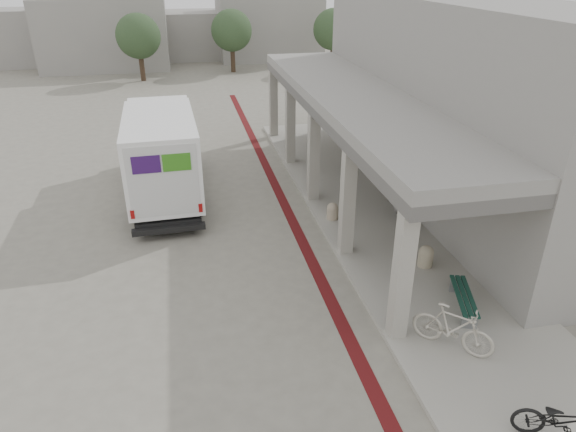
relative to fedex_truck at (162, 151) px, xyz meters
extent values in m
plane|color=slate|center=(3.27, -6.25, -1.75)|extent=(120.00, 120.00, 0.00)
cube|color=#511011|center=(4.27, -4.25, -1.74)|extent=(0.35, 40.00, 0.01)
cube|color=#9C988C|center=(7.27, -6.25, -1.69)|extent=(4.40, 28.00, 0.12)
cube|color=gray|center=(10.62, -1.75, 1.75)|extent=(4.30, 17.00, 7.00)
cube|color=#5A5854|center=(6.87, -1.75, 1.75)|extent=(3.40, 16.90, 0.35)
cube|color=gray|center=(6.87, -1.75, 2.10)|extent=(3.40, 16.90, 0.35)
cube|color=gray|center=(-4.73, 27.75, 1.00)|extent=(10.00, 6.00, 5.50)
cube|color=gray|center=(2.27, 31.75, 0.25)|extent=(8.00, 6.00, 4.00)
cube|color=gray|center=(9.27, 29.75, 1.50)|extent=(9.00, 6.00, 6.50)
cube|color=gray|center=(-10.73, 30.75, 0.50)|extent=(7.00, 5.00, 4.50)
cylinder|color=#38281C|center=(-1.73, 21.75, -0.55)|extent=(0.36, 0.36, 2.40)
sphere|color=#294226|center=(-1.73, 21.75, 1.45)|extent=(3.20, 3.20, 3.20)
cylinder|color=#38281C|center=(5.27, 23.75, -0.55)|extent=(0.36, 0.36, 2.40)
sphere|color=#294226|center=(5.27, 23.75, 1.45)|extent=(3.20, 3.20, 3.20)
cylinder|color=#38281C|center=(13.27, 22.75, -0.55)|extent=(0.36, 0.36, 2.40)
sphere|color=#294226|center=(13.27, 22.75, 1.45)|extent=(3.20, 3.20, 3.20)
cube|color=black|center=(0.00, -0.04, -1.34)|extent=(2.32, 7.12, 0.30)
cube|color=white|center=(0.03, -0.94, 0.22)|extent=(2.57, 5.31, 2.62)
cube|color=white|center=(-0.07, 2.54, 0.07)|extent=(2.48, 1.99, 2.32)
cube|color=white|center=(-0.10, 3.60, -0.79)|extent=(2.24, 0.67, 0.81)
cube|color=black|center=(-0.09, 3.34, 0.62)|extent=(2.23, 0.55, 1.06)
cube|color=black|center=(0.11, -3.67, -1.39)|extent=(2.33, 0.32, 0.18)
cube|color=#341256|center=(-1.21, -0.27, 0.68)|extent=(0.06, 1.41, 0.76)
cube|color=#36841C|center=(-1.16, -1.79, 0.68)|extent=(0.06, 1.41, 0.76)
cube|color=#341256|center=(-0.35, -3.61, 0.83)|extent=(0.86, 0.05, 0.56)
cube|color=#36841C|center=(0.56, -3.58, 0.83)|extent=(0.86, 0.05, 0.56)
cylinder|color=black|center=(-1.13, 2.56, -1.29)|extent=(0.31, 0.92, 0.91)
cylinder|color=black|center=(0.99, 2.62, -1.29)|extent=(0.31, 0.92, 0.91)
cylinder|color=black|center=(-1.00, -2.08, -1.29)|extent=(0.31, 0.92, 0.91)
cylinder|color=black|center=(1.12, -2.02, -1.29)|extent=(0.31, 0.92, 0.91)
cube|color=gray|center=(7.17, -9.91, -1.43)|extent=(0.39, 0.19, 0.38)
cube|color=gray|center=(7.63, -8.47, -1.43)|extent=(0.39, 0.19, 0.38)
cube|color=#12372B|center=(7.27, -9.15, -1.22)|extent=(0.66, 1.77, 0.05)
cube|color=#12372B|center=(7.40, -9.19, -1.22)|extent=(0.66, 1.77, 0.05)
cube|color=#12372B|center=(7.54, -9.23, -1.22)|extent=(0.66, 1.77, 0.05)
cylinder|color=tan|center=(7.39, -7.06, -1.41)|extent=(0.43, 0.43, 0.43)
sphere|color=tan|center=(7.39, -7.06, -1.19)|extent=(0.43, 0.43, 0.43)
cylinder|color=tan|center=(5.60, -3.57, -1.43)|extent=(0.39, 0.39, 0.39)
sphere|color=tan|center=(5.60, -3.57, -1.23)|extent=(0.39, 0.39, 0.39)
cube|color=slate|center=(8.27, -4.06, -1.16)|extent=(0.47, 0.60, 0.93)
imported|color=black|center=(7.16, -13.20, -1.16)|extent=(1.89, 1.35, 0.94)
imported|color=#B9B2A2|center=(6.39, -10.48, -1.06)|extent=(1.71, 1.69, 1.13)
camera|label=1|loc=(0.85, -18.72, 6.34)|focal=32.00mm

